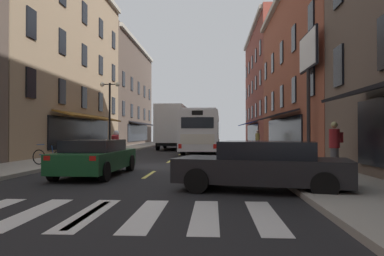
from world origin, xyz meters
The scene contains 16 objects.
ground_plane centered at (0.00, 0.00, -0.05)m, with size 34.80×80.00×0.10m, color black.
lane_centre_dashes centered at (0.00, -0.25, 0.00)m, with size 0.14×73.90×0.01m.
crosswalk_near centered at (0.00, -10.00, 0.00)m, with size 7.10×2.80×0.01m.
sidewalk_left centered at (-5.90, 0.00, 0.07)m, with size 3.00×80.00×0.14m, color #A39E93.
sidewalk_right centered at (5.90, 0.00, 0.07)m, with size 3.00×80.00×0.14m, color #A39E93.
billboard_sign centered at (7.05, 1.40, 5.00)m, with size 0.40×3.09×6.36m.
transit_bus centered at (1.48, 11.63, 1.66)m, with size 2.82×11.43×3.16m.
box_truck centered at (-1.41, 16.84, 2.04)m, with size 2.55×7.67×4.00m.
sedan_near centered at (-1.85, -3.98, 0.67)m, with size 1.96×4.67×1.28m.
sedan_mid centered at (3.66, -7.07, 0.68)m, with size 4.75×2.79×1.31m.
sedan_far centered at (-1.34, 28.15, 0.67)m, with size 2.05×4.60×1.29m.
motorcycle_rider centered at (-2.23, 0.15, 0.71)m, with size 0.63×2.07×1.66m.
bicycle_near centered at (-4.81, -1.29, 0.50)m, with size 1.68×0.55×0.91m.
pedestrian_near centered at (6.61, -3.77, 1.09)m, with size 0.52×0.47×1.79m.
pedestrian_mid centered at (6.05, 13.76, 0.96)m, with size 0.36×0.36×1.61m.
street_lamp_twin centered at (-4.97, 8.48, 2.92)m, with size 1.42×0.32×5.00m.
Camera 1 is at (2.35, -16.75, 1.53)m, focal length 33.92 mm.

